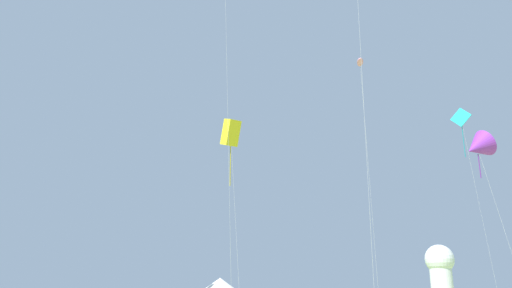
{
  "coord_description": "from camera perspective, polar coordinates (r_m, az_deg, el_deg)",
  "views": [
    {
      "loc": [
        -4.45,
        -3.66,
        1.82
      ],
      "look_at": [
        0.0,
        32.0,
        12.08
      ],
      "focal_mm": 34.99,
      "sensor_mm": 36.0,
      "label": 1
    }
  ],
  "objects": [
    {
      "name": "kite_yellow_box",
      "position": [
        46.13,
        -2.9,
        1.26
      ],
      "size": [
        1.92,
        3.35,
        16.8
      ],
      "color": "yellow",
      "rests_on": "ground"
    },
    {
      "name": "festival_tent_center",
      "position": [
        66.15,
        -4.14,
        -16.1
      ],
      "size": [
        4.36,
        4.36,
        2.83
      ],
      "color": "white",
      "rests_on": "ground"
    },
    {
      "name": "kite_cyan_diamond",
      "position": [
        61.07,
        22.43,
        2.45
      ],
      "size": [
        1.78,
        2.46,
        21.47
      ],
      "color": "#1EB7CC",
      "rests_on": "ground"
    },
    {
      "name": "kite_pink_parafoil",
      "position": [
        52.99,
        11.83,
        9.01
      ],
      "size": [
        1.26,
        2.62,
        24.28
      ],
      "color": "pink",
      "rests_on": "ground"
    },
    {
      "name": "observatory_dome",
      "position": [
        121.44,
        20.31,
        -12.99
      ],
      "size": [
        6.4,
        6.4,
        10.8
      ],
      "color": "white",
      "rests_on": "ground"
    },
    {
      "name": "kite_purple_delta",
      "position": [
        49.72,
        23.96,
        -0.33
      ],
      "size": [
        3.26,
        3.54,
        15.61
      ],
      "color": "purple",
      "rests_on": "ground"
    }
  ]
}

